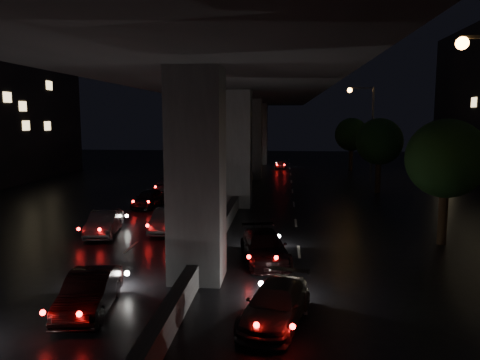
# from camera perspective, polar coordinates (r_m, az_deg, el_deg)

# --- Properties ---
(ground) EXTENTS (120.00, 120.00, 0.00)m
(ground) POSITION_cam_1_polar(r_m,az_deg,el_deg) (28.03, -1.41, -5.09)
(ground) COLOR black
(ground) RESTS_ON ground
(viaduct) EXTENTS (12.00, 80.00, 10.50)m
(viaduct) POSITION_cam_1_polar(r_m,az_deg,el_deg) (32.39, -0.39, 11.48)
(viaduct) COLOR #38383B
(viaduct) RESTS_ON ground
(median_barrier) EXTENTS (0.45, 70.00, 0.85)m
(median_barrier) POSITION_cam_1_polar(r_m,az_deg,el_deg) (32.82, -0.38, -2.45)
(median_barrier) COLOR #38383B
(median_barrier) RESTS_ON ground
(tree_b) EXTENTS (3.80, 3.80, 6.12)m
(tree_b) POSITION_cam_1_polar(r_m,az_deg,el_deg) (24.49, 23.83, 2.36)
(tree_b) COLOR black
(tree_b) RESTS_ON ground
(tree_c) EXTENTS (3.80, 3.80, 6.12)m
(tree_c) POSITION_cam_1_polar(r_m,az_deg,el_deg) (39.96, 16.62, 4.48)
(tree_c) COLOR black
(tree_c) RESTS_ON ground
(tree_d) EXTENTS (3.80, 3.80, 6.12)m
(tree_d) POSITION_cam_1_polar(r_m,az_deg,el_deg) (55.73, 13.44, 5.40)
(tree_d) COLOR black
(tree_d) RESTS_ON ground
(streetlight_far) EXTENTS (2.52, 0.44, 9.00)m
(streetlight_far) POSITION_cam_1_polar(r_m,az_deg,el_deg) (45.81, 15.19, 6.73)
(streetlight_far) COLOR #2D2D33
(streetlight_far) RESTS_ON ground
(car_1) EXTENTS (1.86, 4.01, 1.27)m
(car_1) POSITION_cam_1_polar(r_m,az_deg,el_deg) (16.06, -17.90, -12.91)
(car_1) COLOR black
(car_1) RESTS_ON ground
(car_2) EXTENTS (2.48, 4.23, 1.15)m
(car_2) POSITION_cam_1_polar(r_m,az_deg,el_deg) (14.63, 4.36, -14.87)
(car_2) COLOR #544E48
(car_2) RESTS_ON ground
(car_3) EXTENTS (2.62, 4.66, 1.27)m
(car_3) POSITION_cam_1_polar(r_m,az_deg,el_deg) (20.35, 3.01, -8.16)
(car_3) COLOR black
(car_3) RESTS_ON ground
(car_4) EXTENTS (1.93, 4.02, 1.27)m
(car_4) POSITION_cam_1_polar(r_m,az_deg,el_deg) (25.81, -16.25, -5.06)
(car_4) COLOR #242427
(car_4) RESTS_ON ground
(car_5) EXTENTS (1.43, 3.78, 1.23)m
(car_5) POSITION_cam_1_polar(r_m,az_deg,el_deg) (25.86, -8.96, -4.87)
(car_5) COLOR #27272A
(car_5) RESTS_ON ground
(car_6) EXTENTS (1.84, 3.75, 1.23)m
(car_6) POSITION_cam_1_polar(r_m,az_deg,el_deg) (32.89, -11.05, -2.24)
(car_6) COLOR black
(car_6) RESTS_ON ground
(car_7) EXTENTS (1.89, 4.38, 1.26)m
(car_7) POSITION_cam_1_polar(r_m,az_deg,el_deg) (39.10, -8.79, -0.61)
(car_7) COLOR #27272A
(car_7) RESTS_ON ground
(car_8) EXTENTS (1.59, 3.35, 1.11)m
(car_8) POSITION_cam_1_polar(r_m,az_deg,el_deg) (38.76, -3.17, -0.71)
(car_8) COLOR black
(car_8) RESTS_ON ground
(car_9) EXTENTS (1.63, 4.00, 1.29)m
(car_9) POSITION_cam_1_polar(r_m,az_deg,el_deg) (49.93, -1.33, 1.28)
(car_9) COLOR #423B39
(car_9) RESTS_ON ground
(car_10) EXTENTS (2.80, 4.58, 1.18)m
(car_10) POSITION_cam_1_polar(r_m,az_deg,el_deg) (52.23, -1.45, 1.50)
(car_10) COLOR black
(car_10) RESTS_ON ground
(car_11) EXTENTS (2.38, 4.68, 1.27)m
(car_11) POSITION_cam_1_polar(r_m,az_deg,el_deg) (55.28, -4.39, 1.86)
(car_11) COLOR black
(car_11) RESTS_ON ground
(car_12) EXTENTS (1.59, 3.27, 1.08)m
(car_12) POSITION_cam_1_polar(r_m,az_deg,el_deg) (56.95, 4.99, 1.93)
(car_12) COLOR slate
(car_12) RESTS_ON ground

